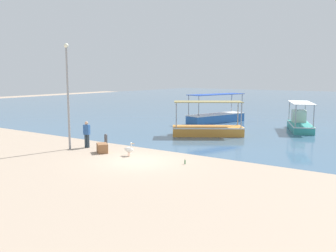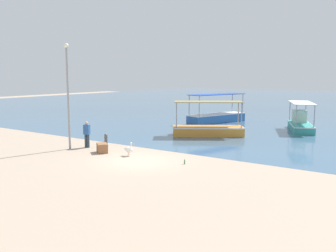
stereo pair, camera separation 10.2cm
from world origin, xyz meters
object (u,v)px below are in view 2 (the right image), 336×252
(fishing_boat_outer, at_px, (208,129))
(mooring_bollard, at_px, (106,139))
(fishing_boat_far_right, at_px, (300,123))
(fisherman_standing, at_px, (87,133))
(lamp_post, at_px, (68,91))
(glass_bottle, at_px, (185,162))
(pelican, at_px, (129,149))
(cargo_crate, at_px, (102,148))
(fishing_boat_center, at_px, (217,116))

(fishing_boat_outer, bearing_deg, mooring_bollard, -116.72)
(fishing_boat_far_right, relative_size, fisherman_standing, 3.06)
(lamp_post, distance_m, glass_bottle, 8.80)
(glass_bottle, bearing_deg, pelican, -178.24)
(fishing_boat_outer, relative_size, cargo_crate, 6.34)
(fisherman_standing, relative_size, glass_bottle, 6.26)
(fishing_boat_far_right, xyz_separation_m, glass_bottle, (-1.67, -15.53, -0.51))
(fishing_boat_outer, relative_size, mooring_bollard, 7.14)
(mooring_bollard, bearing_deg, fishing_boat_outer, 63.28)
(fishing_boat_far_right, relative_size, lamp_post, 0.79)
(fishing_boat_outer, distance_m, cargo_crate, 9.42)
(fisherman_standing, distance_m, glass_bottle, 7.57)
(fishing_boat_far_right, height_order, lamp_post, lamp_post)
(fisherman_standing, relative_size, cargo_crate, 1.95)
(fishing_boat_outer, distance_m, glass_bottle, 9.46)
(cargo_crate, bearing_deg, fishing_boat_far_right, 65.34)
(pelican, bearing_deg, fisherman_standing, 174.56)
(fishing_boat_center, height_order, pelican, fishing_boat_center)
(lamp_post, bearing_deg, glass_bottle, 5.09)
(fishing_boat_center, relative_size, mooring_bollard, 8.52)
(fishing_boat_center, bearing_deg, fisherman_standing, -93.86)
(fishing_boat_center, bearing_deg, lamp_post, -95.37)
(fisherman_standing, height_order, cargo_crate, fisherman_standing)
(fishing_boat_far_right, xyz_separation_m, cargo_crate, (-7.29, -15.87, -0.34))
(fisherman_standing, bearing_deg, fishing_boat_center, 86.14)
(fishing_boat_center, height_order, fishing_boat_far_right, fishing_boat_center)
(fishing_boat_far_right, distance_m, mooring_bollard, 16.53)
(fishing_boat_outer, distance_m, mooring_bollard, 8.17)
(fishing_boat_center, bearing_deg, fishing_boat_far_right, -4.37)
(fishing_boat_far_right, relative_size, mooring_bollard, 6.74)
(cargo_crate, bearing_deg, fishing_boat_center, 92.92)
(fishing_boat_far_right, relative_size, pelican, 6.42)
(pelican, relative_size, cargo_crate, 0.93)
(fishing_boat_center, height_order, fisherman_standing, fishing_boat_center)
(mooring_bollard, relative_size, glass_bottle, 2.84)
(fishing_boat_outer, height_order, fisherman_standing, fishing_boat_outer)
(mooring_bollard, xyz_separation_m, cargo_crate, (1.47, -1.86, -0.14))
(fishing_boat_outer, bearing_deg, fisherman_standing, -115.65)
(pelican, xyz_separation_m, glass_bottle, (3.70, 0.11, -0.27))
(pelican, relative_size, mooring_bollard, 1.05)
(mooring_bollard, distance_m, cargo_crate, 2.38)
(fishing_boat_center, relative_size, cargo_crate, 7.56)
(fishing_boat_center, height_order, fishing_boat_outer, fishing_boat_center)
(fishing_boat_outer, relative_size, pelican, 6.81)
(fishing_boat_center, height_order, lamp_post, lamp_post)
(fishing_boat_far_right, relative_size, glass_bottle, 19.15)
(lamp_post, height_order, fisherman_standing, lamp_post)
(pelican, bearing_deg, fishing_boat_center, 99.60)
(fishing_boat_outer, xyz_separation_m, fishing_boat_far_right, (5.09, 6.72, 0.09))
(mooring_bollard, height_order, fisherman_standing, fisherman_standing)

